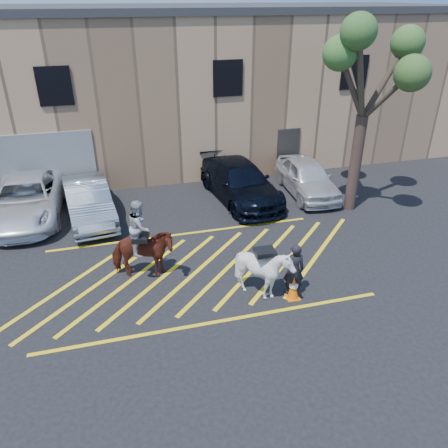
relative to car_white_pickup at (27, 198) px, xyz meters
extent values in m
plane|color=black|center=(5.55, -5.20, -0.77)|extent=(90.00, 90.00, 0.00)
imported|color=silver|center=(0.00, 0.00, 0.00)|extent=(2.74, 5.62, 1.54)
imported|color=gray|center=(2.30, -0.78, -0.02)|extent=(2.19, 4.72, 1.50)
imported|color=black|center=(8.47, -0.51, 0.01)|extent=(2.83, 5.57, 1.55)
imported|color=silver|center=(11.43, -0.72, -0.02)|extent=(2.00, 4.47, 1.49)
imported|color=black|center=(7.98, -7.37, 0.07)|extent=(0.68, 0.52, 1.67)
cube|color=tan|center=(5.55, 6.80, 2.73)|extent=(32.00, 10.00, 7.00)
cube|color=#2D2D30|center=(5.55, 6.80, 6.38)|extent=(32.20, 10.20, 0.30)
cube|color=black|center=(1.55, 1.76, 3.83)|extent=(1.30, 0.08, 1.50)
cube|color=black|center=(8.55, 1.76, 3.83)|extent=(1.30, 0.08, 1.50)
cube|color=black|center=(14.55, 1.76, 3.83)|extent=(1.30, 0.08, 1.50)
cube|color=#38332D|center=(11.55, 1.76, 0.33)|extent=(1.10, 0.08, 2.20)
cube|color=yellow|center=(1.35, -5.50, -0.76)|extent=(4.20, 4.20, 0.01)
cube|color=yellow|center=(2.40, -5.50, -0.76)|extent=(4.20, 4.20, 0.01)
cube|color=yellow|center=(3.45, -5.50, -0.76)|extent=(4.20, 4.20, 0.01)
cube|color=yellow|center=(4.50, -5.50, -0.76)|extent=(4.20, 4.20, 0.01)
cube|color=yellow|center=(5.55, -5.50, -0.76)|extent=(4.20, 4.20, 0.01)
cube|color=yellow|center=(6.60, -5.50, -0.76)|extent=(4.20, 4.20, 0.01)
cube|color=yellow|center=(7.65, -5.50, -0.76)|extent=(4.20, 4.20, 0.01)
cube|color=yellow|center=(8.70, -5.50, -0.76)|extent=(4.20, 4.20, 0.01)
cube|color=yellow|center=(9.75, -5.50, -0.76)|extent=(4.20, 4.20, 0.01)
cube|color=yellow|center=(5.55, -3.00, -0.76)|extent=(9.50, 0.12, 0.01)
cube|color=yellow|center=(5.55, -8.00, -0.76)|extent=(9.50, 0.12, 0.01)
imported|color=maroon|center=(3.92, -5.35, 0.06)|extent=(2.11, 1.34, 1.65)
imported|color=#91939A|center=(3.92, -5.35, 0.97)|extent=(0.82, 0.95, 1.68)
cube|color=black|center=(3.92, -5.35, 0.63)|extent=(0.58, 0.65, 0.14)
imported|color=silver|center=(7.14, -7.22, 0.06)|extent=(1.38, 1.54, 1.66)
cube|color=black|center=(7.14, -7.22, 0.71)|extent=(0.57, 0.47, 0.14)
cube|color=orange|center=(7.94, -7.55, -0.75)|extent=(0.40, 0.40, 0.03)
cone|color=#FF670A|center=(7.94, -7.55, -0.39)|extent=(0.32, 0.32, 0.70)
cylinder|color=white|center=(7.94, -7.55, -0.33)|extent=(0.25, 0.25, 0.10)
cylinder|color=#433129|center=(12.52, -2.59, 1.13)|extent=(0.44, 0.44, 3.80)
cylinder|color=#473C2B|center=(13.30, -2.45, 4.20)|extent=(1.76, 0.51, 2.68)
cylinder|color=#433328|center=(12.45, -1.73, 4.03)|extent=(0.33, 1.88, 2.34)
cylinder|color=#4B392D|center=(11.91, -2.59, 4.08)|extent=(1.40, 0.20, 2.39)
cylinder|color=#463B2A|center=(12.86, -3.32, 3.82)|extent=(0.78, 1.62, 1.96)
cylinder|color=#4D3F2E|center=(12.05, -2.87, 4.43)|extent=(1.16, 0.77, 3.11)
sphere|color=#436F2F|center=(14.09, -2.32, 5.47)|extent=(1.20, 1.20, 1.20)
sphere|color=#3A622A|center=(12.37, -0.87, 5.14)|extent=(1.20, 1.20, 1.20)
sphere|color=#407231|center=(11.30, -2.59, 5.23)|extent=(1.20, 1.20, 1.20)
sphere|color=#436129|center=(13.20, -4.05, 4.71)|extent=(1.20, 1.20, 1.20)
sphere|color=#42672C|center=(11.57, -3.14, 5.94)|extent=(1.20, 1.20, 1.20)
camera|label=1|loc=(3.39, -16.84, 7.00)|focal=35.00mm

